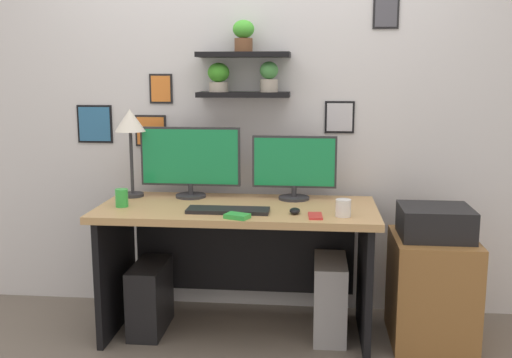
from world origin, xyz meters
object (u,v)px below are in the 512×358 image
object	(u,v)px
monitor_right	(294,166)
coffee_mug	(343,208)
monitor_left	(190,160)
computer_mouse	(295,211)
desk	(239,240)
printer	(435,222)
cell_phone	(315,216)
pen_cup	(122,198)
computer_tower_right	(330,298)
drawer_cabinet	(431,289)
computer_tower_left	(150,297)
desk_lamp	(130,127)
keyboard	(228,210)
scissors_tray	(237,216)

from	to	relation	value
monitor_right	coffee_mug	size ratio (longest dim) A/B	5.46
monitor_left	computer_mouse	size ratio (longest dim) A/B	6.61
desk	printer	distance (m)	1.10
desk	monitor_right	world-z (taller)	monitor_right
cell_phone	pen_cup	distance (m)	1.08
monitor_right	computer_tower_right	xyz separation A→B (m)	(0.22, -0.20, -0.72)
drawer_cabinet	computer_tower_left	size ratio (longest dim) A/B	1.49
desk_lamp	computer_tower_right	bearing A→B (deg)	-8.56
pen_cup	desk_lamp	bearing A→B (deg)	94.98
pen_cup	monitor_right	bearing A→B (deg)	17.51
monitor_right	desk_lamp	size ratio (longest dim) A/B	0.94
drawer_cabinet	keyboard	bearing A→B (deg)	-172.04
computer_mouse	desk_lamp	distance (m)	1.12
computer_tower_left	desk_lamp	bearing A→B (deg)	124.67
monitor_right	desk_lamp	distance (m)	0.99
printer	coffee_mug	bearing A→B (deg)	-159.39
keyboard	cell_phone	world-z (taller)	keyboard
computer_tower_right	scissors_tray	bearing A→B (deg)	-148.78
pen_cup	drawer_cabinet	size ratio (longest dim) A/B	0.17
computer_tower_left	printer	bearing A→B (deg)	0.99
desk	printer	bearing A→B (deg)	-2.49
monitor_left	desk_lamp	bearing A→B (deg)	-176.31
desk	cell_phone	world-z (taller)	cell_phone
coffee_mug	computer_tower_right	xyz separation A→B (m)	(-0.05, 0.20, -0.57)
desk_lamp	scissors_tray	world-z (taller)	desk_lamp
monitor_left	coffee_mug	size ratio (longest dim) A/B	6.61
desk_lamp	pen_cup	world-z (taller)	desk_lamp
computer_mouse	coffee_mug	bearing A→B (deg)	-8.36
monitor_left	monitor_right	size ratio (longest dim) A/B	1.21
pen_cup	drawer_cabinet	distance (m)	1.79
drawer_cabinet	computer_tower_right	size ratio (longest dim) A/B	1.34
printer	computer_tower_right	distance (m)	0.72
computer_mouse	printer	world-z (taller)	computer_mouse
pen_cup	computer_tower_left	size ratio (longest dim) A/B	0.25
pen_cup	computer_tower_right	distance (m)	1.30
printer	computer_tower_right	size ratio (longest dim) A/B	0.85
cell_phone	pen_cup	bearing A→B (deg)	170.18
computer_tower_right	computer_mouse	bearing A→B (deg)	-140.60
keyboard	computer_mouse	xyz separation A→B (m)	(0.36, 0.00, 0.01)
desk	desk_lamp	xyz separation A→B (m)	(-0.66, 0.14, 0.63)
computer_mouse	scissors_tray	size ratio (longest dim) A/B	0.75
monitor_left	keyboard	bearing A→B (deg)	-52.87
computer_tower_left	cell_phone	bearing A→B (deg)	-11.20
desk	printer	xyz separation A→B (m)	(1.08, -0.05, 0.15)
keyboard	monitor_right	bearing A→B (deg)	47.28
cell_phone	scissors_tray	world-z (taller)	scissors_tray
scissors_tray	computer_tower_right	distance (m)	0.79
computer_mouse	scissors_tray	xyz separation A→B (m)	(-0.29, -0.13, -0.00)
coffee_mug	drawer_cabinet	distance (m)	0.73
keyboard	desk_lamp	distance (m)	0.83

